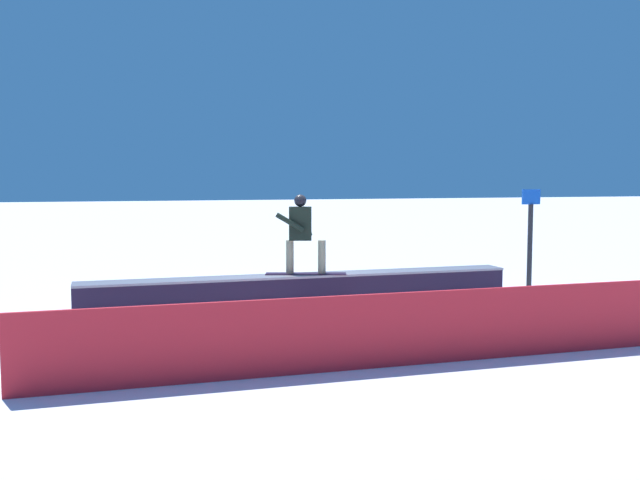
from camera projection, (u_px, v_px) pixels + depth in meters
The scene contains 5 objects.
ground_plane at pixel (303, 308), 13.11m from camera, with size 120.00×120.00×0.00m, color white.
grind_box at pixel (303, 293), 13.08m from camera, with size 7.93×0.64×0.62m.
snowboarder at pixel (302, 231), 13.01m from camera, with size 1.48×0.69×1.44m.
safety_fence at pixel (391, 330), 9.03m from camera, with size 9.01×0.06×0.93m, color red.
trail_marker at pixel (530, 239), 14.46m from camera, with size 0.40×0.10×2.12m.
Camera 1 is at (3.40, 12.50, 2.38)m, focal length 40.60 mm.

